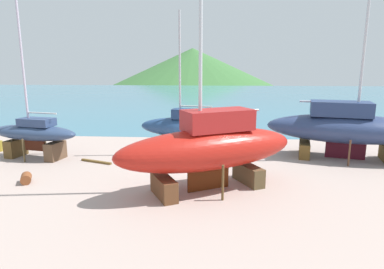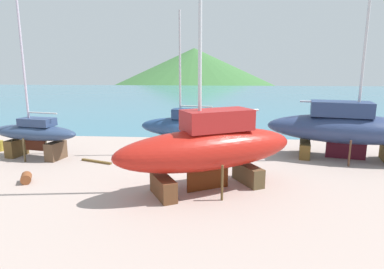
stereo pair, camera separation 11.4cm
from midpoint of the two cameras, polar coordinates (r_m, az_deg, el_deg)
name	(u,v)px [view 1 (the left image)]	position (r m, az deg, el deg)	size (l,w,h in m)	color
ground_plane	(183,177)	(19.10, -1.82, -7.38)	(43.87, 43.87, 0.00)	#AE998F
sea_water	(206,97)	(67.98, 2.46, 6.49)	(175.46, 78.33, 0.01)	teal
headland_hill	(193,79)	(155.82, 0.08, 9.49)	(124.73, 124.73, 28.26)	#3C6E37
sailboat_large_starboard	(34,133)	(25.06, -25.70, 0.17)	(6.74, 3.15, 11.50)	brown
sailboat_mid_port	(347,127)	(24.64, 24.99, 1.13)	(11.12, 5.79, 19.03)	brown
sailboat_small_center	(185,128)	(23.41, -1.35, 1.10)	(6.72, 2.84, 9.90)	brown
sailboat_far_slipway	(209,147)	(16.67, 2.84, -2.18)	(9.83, 6.93, 17.13)	brown
worker	(18,136)	(29.05, -27.84, -0.29)	(0.50, 0.42, 1.69)	#33714A
barrel_rust_mid	(26,178)	(20.27, -26.83, -6.75)	(0.54, 0.54, 0.83)	brown
timber_plank_near	(96,162)	(22.78, -16.32, -4.50)	(2.37, 0.18, 0.13)	brown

